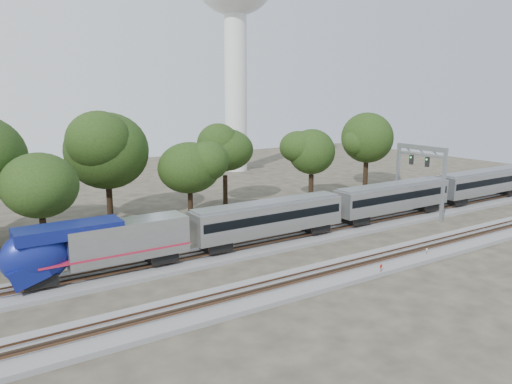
# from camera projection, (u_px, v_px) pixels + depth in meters

# --- Properties ---
(ground) EXTENTS (160.00, 160.00, 0.00)m
(ground) POSITION_uv_depth(u_px,v_px,m) (290.00, 266.00, 45.74)
(ground) COLOR #383328
(ground) RESTS_ON ground
(track_far) EXTENTS (160.00, 5.00, 0.73)m
(track_far) POSITION_uv_depth(u_px,v_px,m) (255.00, 247.00, 50.63)
(track_far) COLOR slate
(track_far) RESTS_ON ground
(track_near) EXTENTS (160.00, 5.00, 0.73)m
(track_near) POSITION_uv_depth(u_px,v_px,m) (319.00, 277.00, 42.41)
(track_near) COLOR slate
(track_near) RESTS_ON ground
(train) EXTENTS (88.71, 3.06, 4.51)m
(train) POSITION_uv_depth(u_px,v_px,m) (394.00, 196.00, 60.86)
(train) COLOR #B3B5BA
(train) RESTS_ON ground
(switch_stand_red) EXTENTS (0.35, 0.09, 1.09)m
(switch_stand_red) POSITION_uv_depth(u_px,v_px,m) (381.00, 269.00, 43.08)
(switch_stand_red) COLOR #512D19
(switch_stand_red) RESTS_ON ground
(switch_stand_white) EXTENTS (0.30, 0.07, 0.95)m
(switch_stand_white) POSITION_uv_depth(u_px,v_px,m) (427.00, 252.00, 47.95)
(switch_stand_white) COLOR #512D19
(switch_stand_white) RESTS_ON ground
(switch_lever) EXTENTS (0.58, 0.47, 0.30)m
(switch_lever) POSITION_uv_depth(u_px,v_px,m) (400.00, 266.00, 45.20)
(switch_lever) COLOR #512D19
(switch_lever) RESTS_ON ground
(water_tower) EXTENTS (15.47, 15.47, 42.82)m
(water_tower) POSITION_uv_depth(u_px,v_px,m) (235.00, 5.00, 94.65)
(water_tower) COLOR silver
(water_tower) RESTS_ON ground
(signal_gantry) EXTENTS (0.63, 7.50, 9.12)m
(signal_gantry) POSITION_uv_depth(u_px,v_px,m) (420.00, 165.00, 62.57)
(signal_gantry) COLOR gray
(signal_gantry) RESTS_ON ground
(tree_2) EXTENTS (7.18, 7.18, 10.13)m
(tree_2) POSITION_uv_depth(u_px,v_px,m) (39.00, 186.00, 46.87)
(tree_2) COLOR black
(tree_2) RESTS_ON ground
(tree_3) EXTENTS (8.87, 8.87, 12.51)m
(tree_3) POSITION_uv_depth(u_px,v_px,m) (107.00, 151.00, 59.72)
(tree_3) COLOR black
(tree_3) RESTS_ON ground
(tree_4) EXTENTS (6.73, 6.73, 9.49)m
(tree_4) POSITION_uv_depth(u_px,v_px,m) (189.00, 168.00, 60.48)
(tree_4) COLOR black
(tree_4) RESTS_ON ground
(tree_5) EXTENTS (7.89, 7.89, 11.12)m
(tree_5) POSITION_uv_depth(u_px,v_px,m) (225.00, 150.00, 68.92)
(tree_5) COLOR black
(tree_5) RESTS_ON ground
(tree_6) EXTENTS (7.34, 7.34, 10.35)m
(tree_6) POSITION_uv_depth(u_px,v_px,m) (312.00, 152.00, 71.38)
(tree_6) COLOR black
(tree_6) RESTS_ON ground
(tree_7) EXTENTS (8.44, 8.44, 11.90)m
(tree_7) POSITION_uv_depth(u_px,v_px,m) (367.00, 138.00, 80.91)
(tree_7) COLOR black
(tree_7) RESTS_ON ground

